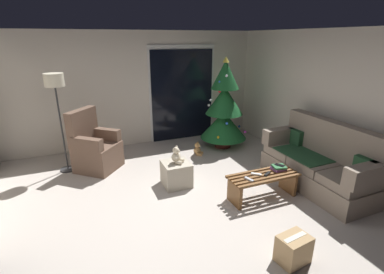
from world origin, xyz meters
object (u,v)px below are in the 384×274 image
Objects in this scene: remote_white at (256,174)px; christmas_tree at (224,109)px; ottoman at (176,174)px; cell_phone at (280,165)px; floor_lamp at (56,90)px; coffee_table at (263,182)px; remote_black at (267,174)px; couch at (319,164)px; remote_silver at (249,179)px; book_stack at (279,168)px; teddy_bear_cream at (177,156)px; armchair at (95,149)px; teddy_bear_honey_by_tree at (198,150)px; cardboard_box_taped_mid_floor at (293,249)px.

remote_white is 0.08× the size of christmas_tree.
ottoman is (-1.57, -1.29, -0.68)m from christmas_tree.
cell_phone is 0.08× the size of floor_lamp.
coffee_table is at bearing -102.37° from christmas_tree.
remote_black is 2.28m from christmas_tree.
remote_silver is at bearing -178.43° from couch.
cell_phone is at bearing 25.01° from book_stack.
teddy_bear_cream reaches higher than coffee_table.
floor_lamp reaches higher than ottoman.
remote_silver is 2.90m from armchair.
cell_phone is 2.15m from christmas_tree.
armchair is (-2.28, 2.05, 0.14)m from coffee_table.
armchair is (-2.17, 2.02, -0.00)m from remote_white.
couch is 6.83× the size of teddy_bear_cream.
coffee_table is (-1.07, 0.02, -0.14)m from couch.
coffee_table is 3.86× the size of teddy_bear_honey_by_tree.
remote_white is 0.42× the size of cardboard_box_taped_mid_floor.
christmas_tree is at bearing 2.34° from armchair.
coffee_table is 3.86× the size of teddy_bear_cream.
floor_lamp reaches higher than book_stack.
floor_lamp is at bearing 165.29° from armchair.
couch is 5.20× the size of cardboard_box_taped_mid_floor.
couch is at bearing -22.59° from teddy_bear_cream.
couch is 12.49× the size of remote_silver.
remote_silver is 1.22m from cardboard_box_taped_mid_floor.
cell_phone is 1.99m from teddy_bear_honey_by_tree.
cell_phone is at bearing -105.05° from remote_black.
remote_black is 1.00× the size of remote_white.
cell_phone is 0.38× the size of cardboard_box_taped_mid_floor.
christmas_tree is at bearing 18.11° from teddy_bear_honey_by_tree.
teddy_bear_honey_by_tree is 3.18m from cardboard_box_taped_mid_floor.
book_stack is 0.51× the size of ottoman.
armchair reaches higher than remote_white.
remote_black is (-1.02, 0.00, 0.01)m from couch.
remote_silver is at bearing 81.49° from cardboard_box_taped_mid_floor.
christmas_tree is (0.58, 2.13, 0.47)m from remote_white.
remote_white reaches higher than ottoman.
remote_black is at bearing -38.23° from ottoman.
cardboard_box_taped_mid_floor is at bearing 66.64° from remote_silver.
remote_silver is at bearing -168.67° from coffee_table.
floor_lamp is at bearing 150.20° from couch.
book_stack reaches higher than cardboard_box_taped_mid_floor.
coffee_table is 0.56× the size of christmas_tree.
remote_black is 0.08× the size of christmas_tree.
book_stack is (-0.76, 0.07, 0.03)m from couch.
couch is at bearing 38.13° from cardboard_box_taped_mid_floor.
coffee_table is 7.05× the size of remote_silver.
ottoman is (1.19, -1.17, -0.20)m from armchair.
remote_black is at bearing 165.73° from cell_phone.
book_stack is (0.26, 0.07, 0.02)m from remote_black.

